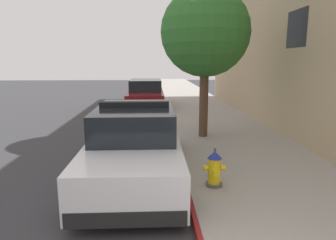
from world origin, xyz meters
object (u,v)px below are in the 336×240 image
Objects in this scene: parked_car_silver_ahead at (146,95)px; street_tree at (205,33)px; police_cruiser at (135,145)px; fire_hydrant at (214,169)px.

street_tree is at bearing -73.39° from parked_car_silver_ahead.
police_cruiser is 6.37× the size of fire_hydrant.
street_tree is at bearing 57.16° from police_cruiser.
police_cruiser is at bearing -89.94° from parked_car_silver_ahead.
street_tree reaches higher than police_cruiser.
parked_car_silver_ahead is at bearing 106.61° from street_tree.
parked_car_silver_ahead is 1.04× the size of street_tree.
police_cruiser reaches higher than fire_hydrant.
fire_hydrant is (1.58, -0.90, -0.25)m from police_cruiser.
fire_hydrant is at bearing -81.62° from parked_car_silver_ahead.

